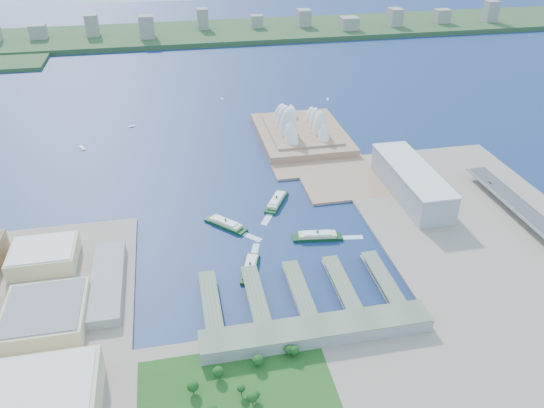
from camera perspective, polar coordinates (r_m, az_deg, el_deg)
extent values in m
plane|color=#0F1D48|center=(569.05, -0.29, -5.03)|extent=(3000.00, 3000.00, 0.00)
cube|color=gray|center=(616.16, 23.24, -4.62)|extent=(240.00, 500.00, 3.00)
cube|color=#9E7256|center=(810.04, 3.68, 6.59)|extent=(135.00, 220.00, 3.00)
cube|color=#2D4926|center=(1472.22, -7.98, 17.73)|extent=(2200.00, 260.00, 12.00)
cube|color=#939398|center=(679.36, 14.74, 2.32)|extent=(45.00, 155.00, 35.00)
cube|color=gray|center=(465.57, 4.85, -13.48)|extent=(200.00, 28.00, 12.00)
imported|color=slate|center=(719.78, 22.42, 2.14)|extent=(1.98, 4.88, 1.42)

